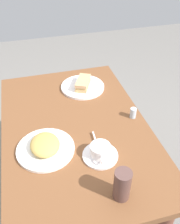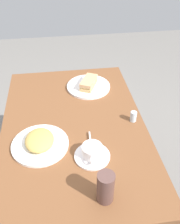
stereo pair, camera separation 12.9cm
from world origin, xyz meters
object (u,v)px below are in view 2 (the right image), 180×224
(drinking_glass, at_px, (106,187))
(side_plate, at_px, (40,145))
(dining_table, at_px, (75,144))
(spoon, at_px, (91,142))
(salt_shaker, at_px, (133,116))
(sandwich_plate, at_px, (88,86))
(coffee_cup, at_px, (92,151))
(coffee_saucer, at_px, (92,156))
(sandwich_front, at_px, (89,83))

(drinking_glass, bearing_deg, side_plate, -141.45)
(dining_table, xyz_separation_m, spoon, (0.14, 0.07, 0.15))
(salt_shaker, bearing_deg, sandwich_plate, -151.27)
(side_plate, distance_m, salt_shaker, 0.48)
(coffee_cup, relative_size, side_plate, 0.44)
(salt_shaker, bearing_deg, coffee_cup, -48.75)
(coffee_cup, xyz_separation_m, drinking_glass, (0.20, 0.02, 0.03))
(spoon, distance_m, side_plate, 0.23)
(coffee_saucer, distance_m, side_plate, 0.24)
(sandwich_plate, xyz_separation_m, coffee_cup, (0.55, -0.06, 0.03))
(dining_table, bearing_deg, salt_shaker, 88.01)
(sandwich_front, bearing_deg, salt_shaker, 29.14)
(sandwich_front, height_order, drinking_glass, drinking_glass)
(sandwich_plate, xyz_separation_m, salt_shaker, (0.33, 0.18, 0.02))
(coffee_saucer, xyz_separation_m, spoon, (-0.08, 0.00, 0.01))
(sandwich_plate, height_order, coffee_saucer, sandwich_plate)
(sandwich_front, distance_m, spoon, 0.46)
(dining_table, xyz_separation_m, coffee_cup, (0.22, 0.06, 0.17))
(coffee_cup, distance_m, side_plate, 0.25)
(dining_table, height_order, coffee_cup, coffee_cup)
(sandwich_plate, height_order, sandwich_front, sandwich_front)
(coffee_cup, bearing_deg, dining_table, -164.41)
(salt_shaker, distance_m, drinking_glass, 0.47)
(coffee_saucer, distance_m, salt_shaker, 0.32)
(sandwich_plate, bearing_deg, dining_table, -20.13)
(drinking_glass, bearing_deg, spoon, -177.25)
(dining_table, height_order, salt_shaker, salt_shaker)
(salt_shaker, relative_size, drinking_glass, 0.41)
(sandwich_plate, relative_size, salt_shaker, 4.70)
(dining_table, height_order, sandwich_plate, sandwich_plate)
(sandwich_front, xyz_separation_m, spoon, (0.46, -0.05, -0.03))
(dining_table, relative_size, sandwich_front, 6.93)
(dining_table, distance_m, coffee_saucer, 0.27)
(dining_table, bearing_deg, drinking_glass, 10.64)
(coffee_saucer, height_order, side_plate, side_plate)
(coffee_saucer, relative_size, side_plate, 0.60)
(coffee_cup, bearing_deg, coffee_saucer, 168.10)
(spoon, bearing_deg, coffee_cup, -3.18)
(coffee_cup, xyz_separation_m, salt_shaker, (-0.21, 0.24, -0.01))
(spoon, distance_m, salt_shaker, 0.27)
(coffee_cup, bearing_deg, sandwich_plate, 174.03)
(spoon, relative_size, side_plate, 0.38)
(coffee_cup, relative_size, drinking_glass, 0.84)
(coffee_cup, bearing_deg, salt_shaker, 131.25)
(sandwich_front, height_order, salt_shaker, sandwich_front)
(side_plate, xyz_separation_m, drinking_glass, (0.30, 0.24, 0.06))
(side_plate, height_order, drinking_glass, drinking_glass)
(coffee_saucer, height_order, salt_shaker, salt_shaker)
(sandwich_front, bearing_deg, dining_table, -20.75)
(spoon, xyz_separation_m, side_plate, (-0.02, -0.23, -0.01))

